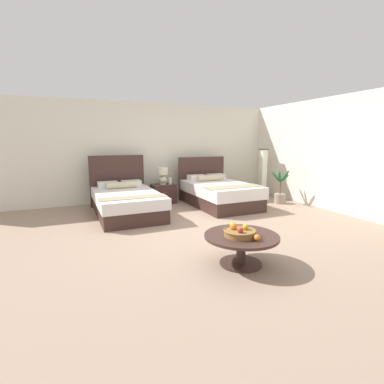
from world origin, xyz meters
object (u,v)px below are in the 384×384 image
object	(u,v)px
vase	(170,181)
loose_apple	(233,225)
fruit_bowl	(240,232)
bed_near_window	(126,201)
table_lamp	(163,175)
coffee_table	(241,242)
bed_near_corner	(218,193)
loose_orange	(257,238)
potted_palm	(280,193)
nightstand	(163,194)
floor_lamp_corner	(263,173)

from	to	relation	value
vase	loose_apple	size ratio (longest dim) A/B	2.05
fruit_bowl	bed_near_window	bearing A→B (deg)	104.55
table_lamp	coffee_table	size ratio (longest dim) A/B	0.46
vase	loose_apple	distance (m)	3.70
bed_near_window	loose_apple	xyz separation A→B (m)	(0.95, -2.91, 0.15)
vase	coffee_table	bearing A→B (deg)	-95.56
loose_apple	vase	bearing A→B (deg)	84.73
bed_near_corner	loose_orange	world-z (taller)	bed_near_corner
bed_near_window	table_lamp	world-z (taller)	bed_near_window
loose_orange	potted_palm	xyz separation A→B (m)	(2.92, 3.06, -0.18)
table_lamp	bed_near_corner	bearing A→B (deg)	-35.88
coffee_table	fruit_bowl	world-z (taller)	fruit_bowl
table_lamp	vase	bearing A→B (deg)	-18.81
loose_orange	fruit_bowl	bearing A→B (deg)	114.16
nightstand	loose_apple	bearing A→B (deg)	-92.52
floor_lamp_corner	coffee_table	bearing A→B (deg)	-129.84
coffee_table	potted_palm	xyz separation A→B (m)	(2.97, 2.79, -0.03)
vase	coffee_table	world-z (taller)	vase
nightstand	fruit_bowl	bearing A→B (deg)	-93.77
bed_near_window	loose_apple	size ratio (longest dim) A/B	26.70
vase	loose_orange	world-z (taller)	vase
bed_near_window	potted_palm	xyz separation A→B (m)	(3.87, -0.42, -0.03)
floor_lamp_corner	loose_apple	bearing A→B (deg)	-131.82
vase	table_lamp	bearing A→B (deg)	161.19
loose_orange	potted_palm	distance (m)	4.23
bed_near_corner	loose_orange	bearing A→B (deg)	-111.13
loose_apple	potted_palm	xyz separation A→B (m)	(2.92, 2.48, -0.18)
nightstand	coffee_table	world-z (taller)	nightstand
bed_near_corner	vase	size ratio (longest dim) A/B	12.64
table_lamp	vase	size ratio (longest dim) A/B	2.61
bed_near_window	floor_lamp_corner	xyz separation A→B (m)	(3.97, 0.47, 0.39)
nightstand	floor_lamp_corner	bearing A→B (deg)	-6.87
bed_near_corner	vase	bearing A→B (deg)	141.66
vase	potted_palm	size ratio (longest dim) A/B	0.19
table_lamp	loose_orange	distance (m)	4.33
bed_near_window	floor_lamp_corner	size ratio (longest dim) A/B	1.59
fruit_bowl	loose_apple	bearing A→B (deg)	73.05
coffee_table	nightstand	bearing A→B (deg)	86.98
nightstand	potted_palm	bearing A→B (deg)	-24.21
vase	fruit_bowl	xyz separation A→B (m)	(-0.44, -4.03, -0.12)
bed_near_corner	loose_apple	distance (m)	3.19
bed_near_corner	fruit_bowl	size ratio (longest dim) A/B	5.17
bed_near_corner	nightstand	world-z (taller)	bed_near_corner
table_lamp	coffee_table	xyz separation A→B (m)	(-0.21, -4.05, -0.44)
bed_near_corner	floor_lamp_corner	world-z (taller)	floor_lamp_corner
vase	potted_palm	world-z (taller)	potted_palm
potted_palm	vase	bearing A→B (deg)	155.06
table_lamp	floor_lamp_corner	distance (m)	2.88
vase	fruit_bowl	distance (m)	4.05
nightstand	floor_lamp_corner	xyz separation A→B (m)	(2.86, -0.34, 0.44)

